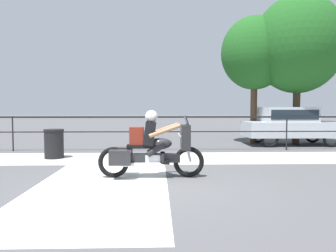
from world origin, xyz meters
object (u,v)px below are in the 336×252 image
tree_behind_sign (255,53)px  tree_behind_car (298,45)px  parked_car (291,123)px  trash_bin (54,144)px  motorcycle (151,148)px

tree_behind_sign → tree_behind_car: 1.83m
tree_behind_sign → parked_car: bearing=-29.6°
tree_behind_car → trash_bin: bearing=-158.5°
parked_car → tree_behind_car: tree_behind_car is taller
parked_car → tree_behind_car: bearing=39.4°
parked_car → tree_behind_car: (0.35, 0.29, 3.38)m
trash_bin → tree_behind_car: bearing=21.5°
trash_bin → tree_behind_sign: size_ratio=0.16×
trash_bin → parked_car: bearing=20.7°
parked_car → tree_behind_sign: (-1.38, 0.78, 3.08)m
parked_car → trash_bin: bearing=-159.1°
trash_bin → tree_behind_car: size_ratio=0.14×
trash_bin → motorcycle: bearing=-42.8°
trash_bin → tree_behind_sign: (7.60, 4.17, 3.54)m
trash_bin → tree_behind_sign: bearing=28.8°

